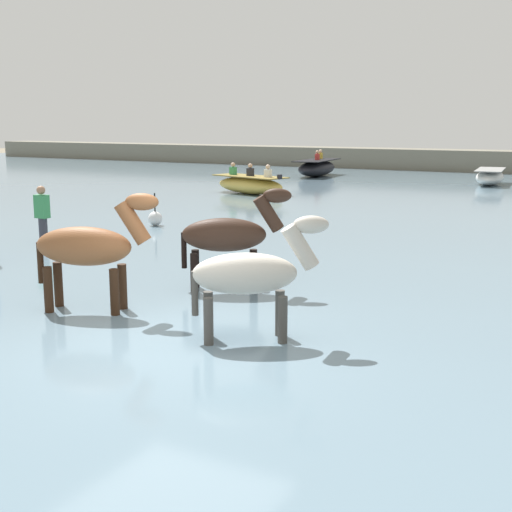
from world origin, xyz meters
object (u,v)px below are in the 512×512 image
object	(u,v)px
horse_flank_chestnut	(89,250)
horse_trailing_dark_bay	(229,238)
horse_lead_pinto	(251,277)
boat_far_inshore	(317,168)
person_wading_mid	(43,219)
channel_buoy	(155,218)
boat_distant_west	(490,177)
boat_mid_channel	(250,185)

from	to	relation	value
horse_flank_chestnut	horse_trailing_dark_bay	bearing A→B (deg)	62.59
horse_lead_pinto	boat_far_inshore	size ratio (longest dim) A/B	0.47
horse_lead_pinto	horse_trailing_dark_bay	distance (m)	2.75
person_wading_mid	channel_buoy	size ratio (longest dim) A/B	1.84
boat_distant_west	channel_buoy	xyz separation A→B (m)	(-5.45, -17.25, -0.14)
person_wading_mid	boat_mid_channel	bearing A→B (deg)	96.13
horse_trailing_dark_bay	boat_distant_west	size ratio (longest dim) A/B	0.58
person_wading_mid	channel_buoy	bearing A→B (deg)	79.36
horse_flank_chestnut	boat_distant_west	world-z (taller)	horse_flank_chestnut
horse_lead_pinto	boat_mid_channel	bearing A→B (deg)	119.87
horse_lead_pinto	boat_mid_channel	size ratio (longest dim) A/B	0.55
boat_far_inshore	person_wading_mid	bearing A→B (deg)	-82.89
boat_distant_west	channel_buoy	distance (m)	18.09
boat_distant_west	channel_buoy	bearing A→B (deg)	-107.54
horse_lead_pinto	person_wading_mid	distance (m)	8.81
boat_mid_channel	horse_trailing_dark_bay	bearing A→B (deg)	-61.45
horse_lead_pinto	boat_far_inshore	bearing A→B (deg)	112.62
horse_flank_chestnut	boat_distant_west	distance (m)	24.60
horse_flank_chestnut	person_wading_mid	world-z (taller)	horse_flank_chestnut
horse_flank_chestnut	channel_buoy	xyz separation A→B (m)	(-4.44, 7.33, -0.73)
boat_far_inshore	boat_mid_channel	world-z (taller)	boat_far_inshore
horse_lead_pinto	channel_buoy	bearing A→B (deg)	134.35
boat_distant_west	horse_trailing_dark_bay	bearing A→B (deg)	-89.76
boat_distant_west	boat_far_inshore	bearing A→B (deg)	176.04
horse_trailing_dark_bay	channel_buoy	bearing A→B (deg)	136.86
horse_trailing_dark_bay	channel_buoy	size ratio (longest dim) A/B	2.27
horse_lead_pinto	horse_flank_chestnut	xyz separation A→B (m)	(-2.78, 0.05, 0.09)
boat_far_inshore	boat_distant_west	size ratio (longest dim) A/B	1.18
horse_trailing_dark_bay	boat_mid_channel	xyz separation A→B (m)	(-7.47, 13.73, -0.53)
horse_lead_pinto	channel_buoy	distance (m)	10.35
person_wading_mid	boat_far_inshore	bearing A→B (deg)	97.11
boat_far_inshore	boat_mid_channel	distance (m)	9.42
horse_lead_pinto	boat_distant_west	xyz separation A→B (m)	(-1.77, 24.63, -0.50)
boat_mid_channel	boat_distant_west	distance (m)	11.42
boat_far_inshore	person_wading_mid	distance (m)	21.43
horse_trailing_dark_bay	person_wading_mid	xyz separation A→B (m)	(-6.19, 1.79, -0.32)
horse_trailing_dark_bay	boat_mid_channel	bearing A→B (deg)	118.55
boat_mid_channel	person_wading_mid	bearing A→B (deg)	-83.87
boat_mid_channel	channel_buoy	xyz separation A→B (m)	(1.92, -8.53, -0.16)
boat_mid_channel	boat_far_inshore	bearing A→B (deg)	98.37
horse_flank_chestnut	boat_far_inshore	xyz separation A→B (m)	(-7.73, 25.18, -0.51)
horse_flank_chestnut	boat_distant_west	xyz separation A→B (m)	(1.01, 24.58, -0.59)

